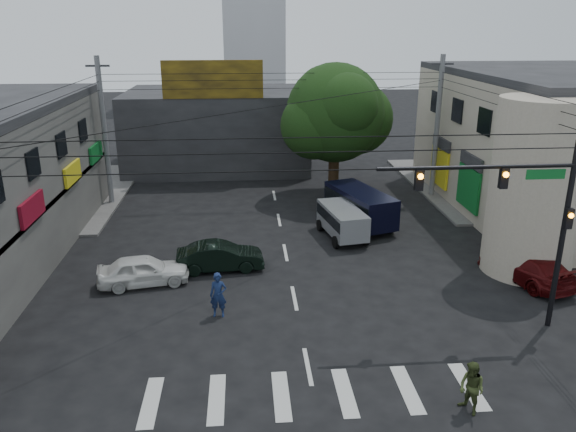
{
  "coord_description": "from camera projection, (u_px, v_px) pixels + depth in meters",
  "views": [
    {
      "loc": [
        -1.97,
        -19.15,
        10.96
      ],
      "look_at": [
        -0.11,
        4.0,
        2.99
      ],
      "focal_mm": 35.0,
      "sensor_mm": 36.0,
      "label": 1
    }
  ],
  "objects": [
    {
      "name": "sidewalk_far_right",
      "position": [
        525.0,
        185.0,
        40.07
      ],
      "size": [
        16.0,
        16.0,
        0.15
      ],
      "primitive_type": "cube",
      "color": "#514F4C",
      "rests_on": "ground"
    },
    {
      "name": "navy_van",
      "position": [
        360.0,
        208.0,
        31.93
      ],
      "size": [
        6.33,
        5.06,
        2.06
      ],
      "primitive_type": null,
      "rotation": [
        0.0,
        0.0,
        1.89
      ],
      "color": "black",
      "rests_on": "ground"
    },
    {
      "name": "building_right",
      "position": [
        573.0,
        145.0,
        34.08
      ],
      "size": [
        14.0,
        18.0,
        8.0
      ],
      "primitive_type": "cube",
      "color": "#A0937F",
      "rests_on": "ground"
    },
    {
      "name": "sidewalk_far_left",
      "position": [
        4.0,
        196.0,
        37.35
      ],
      "size": [
        16.0,
        16.0,
        0.15
      ],
      "primitive_type": "cube",
      "color": "#514F4C",
      "rests_on": "ground"
    },
    {
      "name": "traffic_officer",
      "position": [
        218.0,
        295.0,
        21.93
      ],
      "size": [
        0.74,
        0.55,
        1.83
      ],
      "primitive_type": "imported",
      "rotation": [
        0.0,
        0.0,
        -0.08
      ],
      "color": "#142249",
      "rests_on": "ground"
    },
    {
      "name": "building_far",
      "position": [
        218.0,
        129.0,
        45.0
      ],
      "size": [
        14.0,
        10.0,
        6.0
      ],
      "primitive_type": "cube",
      "color": "#232326",
      "rests_on": "ground"
    },
    {
      "name": "maroon_sedan",
      "position": [
        526.0,
        266.0,
        25.1
      ],
      "size": [
        4.74,
        5.9,
        1.38
      ],
      "primitive_type": "imported",
      "rotation": [
        0.0,
        0.0,
        3.46
      ],
      "color": "#470A0B",
      "rests_on": "ground"
    },
    {
      "name": "traffic_gantry",
      "position": [
        523.0,
        207.0,
        19.84
      ],
      "size": [
        7.1,
        0.35,
        7.2
      ],
      "color": "black",
      "rests_on": "ground"
    },
    {
      "name": "dark_sedan",
      "position": [
        220.0,
        257.0,
        26.19
      ],
      "size": [
        1.95,
        4.22,
        1.33
      ],
      "primitive_type": "imported",
      "rotation": [
        0.0,
        0.0,
        1.64
      ],
      "color": "black",
      "rests_on": "ground"
    },
    {
      "name": "utility_pole_far_left",
      "position": [
        105.0,
        133.0,
        34.56
      ],
      "size": [
        0.32,
        0.32,
        9.2
      ],
      "primitive_type": "cylinder",
      "color": "#59595B",
      "rests_on": "ground"
    },
    {
      "name": "billboard",
      "position": [
        213.0,
        79.0,
        38.99
      ],
      "size": [
        7.0,
        0.3,
        2.6
      ],
      "primitive_type": "cube",
      "color": "olive",
      "rests_on": "building_far"
    },
    {
      "name": "street_tree",
      "position": [
        335.0,
        113.0,
        36.32
      ],
      "size": [
        6.4,
        6.4,
        8.7
      ],
      "color": "black",
      "rests_on": "ground"
    },
    {
      "name": "silver_minivan",
      "position": [
        342.0,
        223.0,
        30.08
      ],
      "size": [
        4.47,
        2.99,
        1.68
      ],
      "primitive_type": null,
      "rotation": [
        0.0,
        0.0,
        1.75
      ],
      "color": "gray",
      "rests_on": "ground"
    },
    {
      "name": "utility_pole_far_right",
      "position": [
        437.0,
        128.0,
        36.15
      ],
      "size": [
        0.32,
        0.32,
        9.2
      ],
      "primitive_type": "cylinder",
      "color": "#59595B",
      "rests_on": "ground"
    },
    {
      "name": "white_compact",
      "position": [
        143.0,
        270.0,
        24.7
      ],
      "size": [
        2.98,
        4.51,
        1.35
      ],
      "primitive_type": "imported",
      "rotation": [
        0.0,
        0.0,
        1.75
      ],
      "color": "silver",
      "rests_on": "ground"
    },
    {
      "name": "pedestrian_olive",
      "position": [
        472.0,
        388.0,
        16.44
      ],
      "size": [
        1.31,
        1.27,
        1.67
      ],
      "primitive_type": "imported",
      "rotation": [
        0.0,
        0.0,
        -1.12
      ],
      "color": "#35411E",
      "rests_on": "ground"
    },
    {
      "name": "ground",
      "position": [
        299.0,
        322.0,
        21.76
      ],
      "size": [
        160.0,
        160.0,
        0.0
      ],
      "primitive_type": "plane",
      "color": "black",
      "rests_on": "ground"
    },
    {
      "name": "corner_column",
      "position": [
        535.0,
        188.0,
        25.07
      ],
      "size": [
        4.0,
        4.0,
        8.0
      ],
      "primitive_type": "cylinder",
      "color": "#A0937F",
      "rests_on": "ground"
    }
  ]
}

